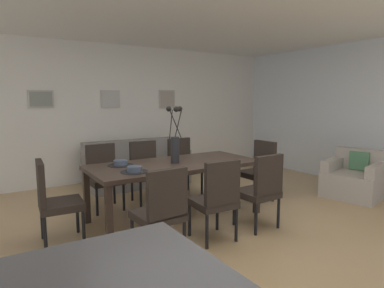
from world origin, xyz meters
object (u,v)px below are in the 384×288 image
Objects in this scene: bowl_near_left at (134,168)px; dining_chair_far_right at (146,168)px; armchair at (354,179)px; framed_picture_center at (110,99)px; dining_chair_mid_right at (183,164)px; dining_chair_near_right at (104,173)px; dining_chair_near_left at (162,209)px; dining_chair_mid_left at (261,188)px; bowl_near_right at (120,162)px; framed_picture_right at (167,99)px; dining_chair_far_left at (217,196)px; dining_chair_head_east at (259,168)px; dining_table at (175,168)px; centerpiece_vase at (175,141)px; sofa at (137,169)px; framed_picture_left at (41,99)px.

dining_chair_far_right is at bearing 59.99° from bowl_near_left.
framed_picture_center reaches higher than armchair.
dining_chair_mid_right is at bearing 144.56° from armchair.
dining_chair_near_left is at bearing -90.06° from dining_chair_near_right.
bowl_near_right is at bearing 140.55° from dining_chair_mid_left.
framed_picture_right is at bearing 55.39° from bowl_near_left.
dining_chair_head_east is (1.48, 0.88, 0.00)m from dining_chair_far_left.
bowl_near_right is at bearing 121.27° from dining_chair_far_left.
dining_chair_mid_right reaches higher than bowl_near_left.
dining_chair_near_left is at bearing -101.18° from framed_picture_center.
framed_picture_right reaches higher than armchair.
centerpiece_vase is at bearing 55.35° from dining_table.
armchair is at bearing -44.61° from sofa.
centerpiece_vase is (0.68, 0.93, 0.51)m from dining_chair_near_left.
armchair is (2.66, -2.63, 0.01)m from sofa.
framed_picture_right is at bearing 40.28° from dining_chair_near_right.
centerpiece_vase is 1.79× the size of framed_picture_left.
bowl_near_left is (-2.16, -0.22, 0.27)m from dining_chair_head_east.
centerpiece_vase is 3.09m from armchair.
sofa is at bearing -21.09° from framed_picture_left.
framed_picture_right is (1.89, 1.60, 1.06)m from dining_chair_near_right.
centerpiece_vase is at bearing 90.91° from dining_chair_far_left.
dining_chair_mid_right is at bearing 0.80° from dining_chair_near_right.
dining_chair_mid_right is 0.51× the size of sofa.
armchair is at bearing -37.67° from framed_picture_left.
framed_picture_center is at bearing 78.82° from dining_chair_near_left.
bowl_near_right is at bearing 165.53° from armchair.
sofa reaches higher than armchair.
dining_chair_near_left and dining_chair_mid_left have the same top height.
armchair is (2.26, -1.61, -0.23)m from dining_chair_mid_right.
framed_picture_center is (-0.66, 1.59, 1.06)m from dining_chair_mid_right.
armchair reaches higher than dining_table.
framed_picture_left reaches higher than dining_chair_far_left.
dining_table is at bearing 53.89° from dining_chair_near_left.
dining_chair_mid_left is 2.25× the size of framed_picture_left.
dining_table is 2.39× the size of dining_chair_head_east.
dining_chair_head_east is 2.31m from sofa.
dining_chair_far_right is (-0.04, 1.77, 0.00)m from dining_chair_far_left.
dining_chair_near_left is at bearing -109.91° from dining_chair_far_right.
dining_chair_near_right is 0.96× the size of armchair.
dining_chair_near_right is 3.94m from armchair.
framed_picture_center reaches higher than dining_table.
framed_picture_right is at bearing 61.05° from dining_chair_near_left.
bowl_near_right is (-1.35, 1.11, 0.27)m from dining_chair_mid_left.
framed_picture_center is at bearing 180.00° from framed_picture_right.
dining_chair_near_right is at bearing 127.09° from dining_table.
dining_table is 2.39× the size of dining_chair_mid_left.
dining_chair_far_right reaches higher than dining_table.
bowl_near_right reaches higher than dining_table.
armchair is at bearing 3.62° from dining_chair_near_left.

